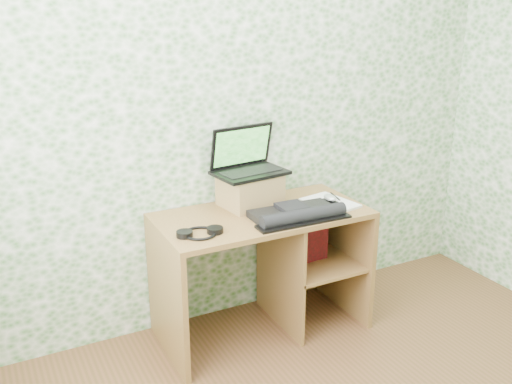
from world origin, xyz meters
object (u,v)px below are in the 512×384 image
keyboard (297,214)px  desk (271,252)px  notepad (330,203)px  laptop (247,162)px  riser (250,190)px

keyboard → desk: bearing=107.9°
notepad → desk: bearing=156.7°
laptop → keyboard: size_ratio=0.79×
laptop → notepad: size_ratio=1.39×
riser → desk: bearing=-55.1°
keyboard → notepad: size_ratio=1.77×
riser → laptop: laptop is taller
notepad → laptop: bearing=140.6°
riser → notepad: size_ratio=1.02×
desk → notepad: size_ratio=3.85×
riser → laptop: 0.16m
desk → keyboard: (0.06, -0.19, 0.30)m
keyboard → notepad: bearing=21.3°
desk → riser: riser is taller
riser → notepad: 0.48m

